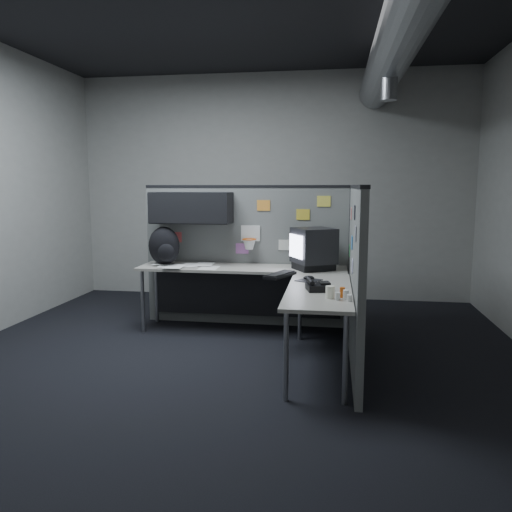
% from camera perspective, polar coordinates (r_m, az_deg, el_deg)
% --- Properties ---
extents(room, '(5.62, 5.62, 3.22)m').
position_cam_1_polar(room, '(4.42, 4.59, 14.15)').
color(room, black).
rests_on(room, ground).
extents(partition_back, '(2.44, 0.42, 1.63)m').
position_cam_1_polar(partition_back, '(5.76, -2.68, 1.79)').
color(partition_back, slate).
rests_on(partition_back, ground).
extents(partition_right, '(0.07, 2.23, 1.63)m').
position_cam_1_polar(partition_right, '(4.67, 11.28, -2.04)').
color(partition_right, slate).
rests_on(partition_right, ground).
extents(desk, '(2.31, 2.11, 0.73)m').
position_cam_1_polar(desk, '(5.23, 0.49, -3.08)').
color(desk, '#9E9A8E').
rests_on(desk, ground).
extents(monitor, '(0.53, 0.53, 0.45)m').
position_cam_1_polar(monitor, '(5.35, 6.59, 0.88)').
color(monitor, black).
rests_on(monitor, desk).
extents(keyboard, '(0.30, 0.44, 0.04)m').
position_cam_1_polar(keyboard, '(4.95, 2.77, -2.15)').
color(keyboard, black).
rests_on(keyboard, desk).
extents(mouse, '(0.27, 0.28, 0.05)m').
position_cam_1_polar(mouse, '(4.76, 6.06, -2.61)').
color(mouse, black).
rests_on(mouse, desk).
extents(phone, '(0.23, 0.24, 0.10)m').
position_cam_1_polar(phone, '(4.32, 7.04, -3.45)').
color(phone, black).
rests_on(phone, desk).
extents(bottles, '(0.13, 0.17, 0.08)m').
position_cam_1_polar(bottles, '(4.02, 9.96, -4.39)').
color(bottles, silver).
rests_on(bottles, desk).
extents(cup, '(0.08, 0.08, 0.10)m').
position_cam_1_polar(cup, '(4.04, 8.47, -4.11)').
color(cup, white).
rests_on(cup, desk).
extents(papers, '(0.77, 0.51, 0.02)m').
position_cam_1_polar(papers, '(5.63, -8.11, -1.07)').
color(papers, white).
rests_on(papers, desk).
extents(backpack, '(0.39, 0.35, 0.44)m').
position_cam_1_polar(backpack, '(5.72, -10.44, 1.07)').
color(backpack, black).
rests_on(backpack, desk).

